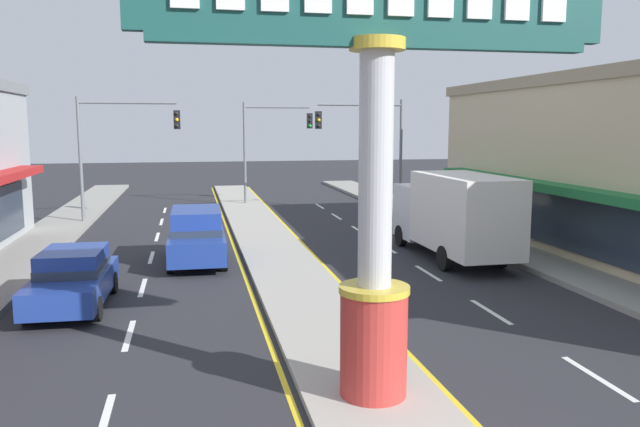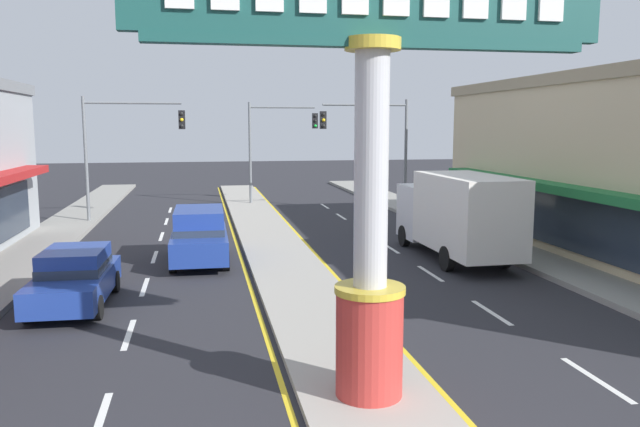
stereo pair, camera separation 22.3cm
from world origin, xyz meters
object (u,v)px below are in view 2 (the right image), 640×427
at_px(suv_mid_left_lane, 199,235).
at_px(traffic_light_right_side, 375,136).
at_px(box_truck_far_right_lane, 457,213).
at_px(district_sign, 372,147).
at_px(traffic_light_median_far, 275,136).
at_px(sedan_near_right_lane, 75,277).
at_px(traffic_light_left_side, 123,137).

bearing_deg(suv_mid_left_lane, traffic_light_right_side, 48.12).
bearing_deg(box_truck_far_right_lane, district_sign, -119.88).
xyz_separation_m(district_sign, traffic_light_median_far, (1.71, 27.92, -0.26)).
bearing_deg(traffic_light_right_side, sedan_near_right_lane, -129.58).
bearing_deg(traffic_light_median_far, traffic_light_left_side, -143.97).
xyz_separation_m(district_sign, suv_mid_left_lane, (-2.88, 12.12, -3.47)).
relative_size(traffic_light_median_far, sedan_near_right_lane, 1.42).
relative_size(traffic_light_right_side, suv_mid_left_lane, 1.34).
distance_m(district_sign, box_truck_far_right_lane, 12.75).
height_order(traffic_light_right_side, traffic_light_median_far, same).
bearing_deg(district_sign, traffic_light_median_far, 86.50).
relative_size(traffic_light_left_side, box_truck_far_right_lane, 0.90).
height_order(traffic_light_right_side, sedan_near_right_lane, traffic_light_right_side).
distance_m(traffic_light_left_side, box_truck_far_right_lane, 17.09).
relative_size(traffic_light_median_far, suv_mid_left_lane, 1.34).
distance_m(district_sign, traffic_light_median_far, 27.98).
bearing_deg(traffic_light_median_far, sedan_near_right_lane, -110.88).
height_order(box_truck_far_right_lane, suv_mid_left_lane, box_truck_far_right_lane).
bearing_deg(district_sign, suv_mid_left_lane, 103.37).
relative_size(district_sign, traffic_light_right_side, 1.28).
relative_size(district_sign, traffic_light_left_side, 1.28).
relative_size(traffic_light_right_side, traffic_light_median_far, 1.00).
relative_size(traffic_light_left_side, suv_mid_left_lane, 1.34).
distance_m(traffic_light_median_far, suv_mid_left_lane, 16.77).
height_order(district_sign, traffic_light_median_far, district_sign).
relative_size(traffic_light_left_side, sedan_near_right_lane, 1.42).
xyz_separation_m(traffic_light_left_side, traffic_light_median_far, (8.18, 5.95, -0.05)).
relative_size(district_sign, traffic_light_median_far, 1.28).
distance_m(district_sign, traffic_light_left_side, 22.91).
distance_m(traffic_light_right_side, traffic_light_median_far, 7.18).
bearing_deg(district_sign, traffic_light_left_side, 106.39).
xyz_separation_m(traffic_light_right_side, traffic_light_median_far, (-4.76, 5.39, -0.05)).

